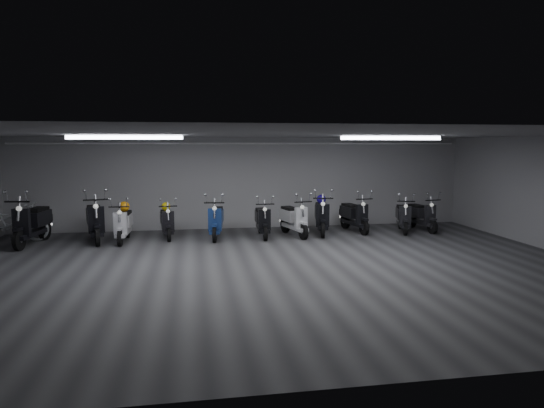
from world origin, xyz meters
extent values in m
cube|color=#38383B|center=(0.00, 0.00, -0.01)|extent=(14.00, 10.00, 0.01)
cube|color=gray|center=(0.00, 0.00, 2.80)|extent=(14.00, 10.00, 0.01)
cube|color=gray|center=(0.00, 5.00, 1.40)|extent=(14.00, 0.01, 2.80)
cube|color=gray|center=(0.00, -5.00, 1.40)|extent=(14.00, 0.01, 2.80)
cube|color=white|center=(-3.00, 1.00, 2.74)|extent=(2.40, 0.18, 0.08)
cube|color=white|center=(3.00, 1.00, 2.74)|extent=(2.40, 0.18, 0.08)
cylinder|color=white|center=(0.00, 4.92, 2.62)|extent=(13.60, 0.05, 0.05)
imported|color=white|center=(-6.43, 3.99, 0.63)|extent=(2.01, 0.92, 1.25)
sphere|color=yellow|center=(-2.36, 3.93, 0.86)|extent=(0.25, 0.25, 0.25)
sphere|color=#1C0C89|center=(2.12, 3.87, 0.99)|extent=(0.27, 0.27, 0.27)
sphere|color=orange|center=(-3.45, 3.62, 0.92)|extent=(0.28, 0.28, 0.28)
camera|label=1|loc=(-1.60, -9.62, 2.59)|focal=31.43mm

